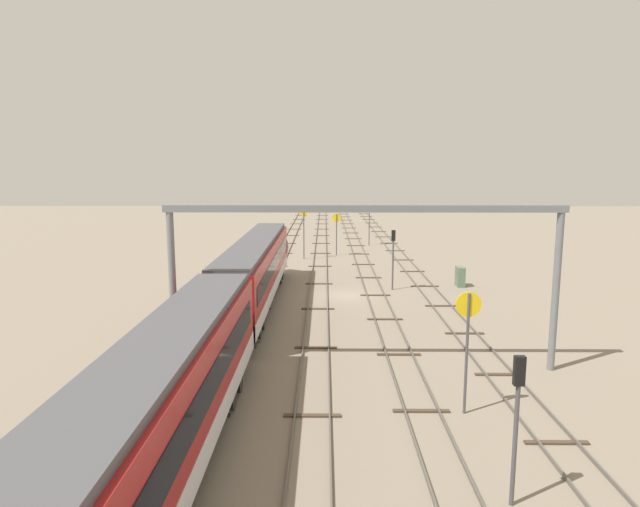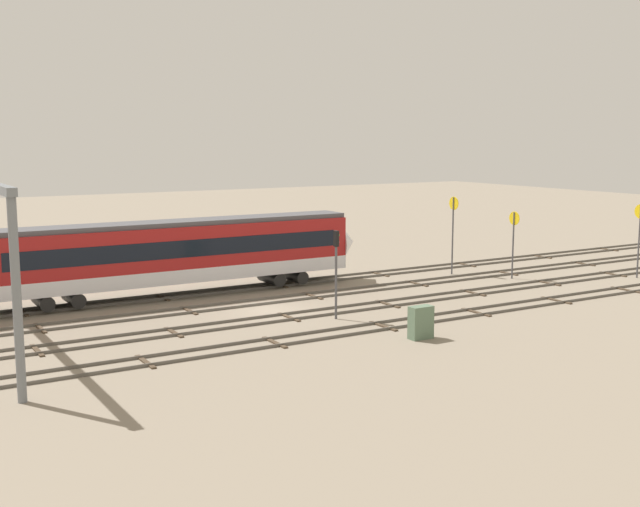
{
  "view_description": "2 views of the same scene",
  "coord_description": "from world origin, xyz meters",
  "px_view_note": "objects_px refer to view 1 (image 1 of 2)",
  "views": [
    {
      "loc": [
        -42.39,
        1.8,
        10.23
      ],
      "look_at": [
        2.37,
        2.2,
        3.06
      ],
      "focal_mm": 30.23,
      "sensor_mm": 36.0,
      "label": 1
    },
    {
      "loc": [
        -21.45,
        -41.39,
        10.3
      ],
      "look_at": [
        5.52,
        3.4,
        2.6
      ],
      "focal_mm": 44.56,
      "sensor_mm": 36.0,
      "label": 2
    }
  ],
  "objects_px": {
    "signal_light_trackside_departure": "(517,409)",
    "relay_cabinet": "(460,277)",
    "overhead_gantry": "(364,245)",
    "signal_light_trackside_approach": "(393,251)",
    "speed_sign_near_foreground": "(304,225)",
    "speed_sign_distant_end": "(467,333)",
    "speed_sign_far_trackside": "(337,228)",
    "speed_sign_mid_trackside": "(369,218)"
  },
  "relations": [
    {
      "from": "signal_light_trackside_departure",
      "to": "relay_cabinet",
      "type": "xyz_separation_m",
      "value": [
        30.76,
        -6.04,
        -2.25
      ]
    },
    {
      "from": "speed_sign_far_trackside",
      "to": "relay_cabinet",
      "type": "xyz_separation_m",
      "value": [
        -16.66,
        -10.4,
        -2.42
      ]
    },
    {
      "from": "signal_light_trackside_approach",
      "to": "relay_cabinet",
      "type": "distance_m",
      "value": 6.65
    },
    {
      "from": "overhead_gantry",
      "to": "signal_light_trackside_approach",
      "type": "relative_size",
      "value": 3.9
    },
    {
      "from": "overhead_gantry",
      "to": "signal_light_trackside_approach",
      "type": "height_order",
      "value": "overhead_gantry"
    },
    {
      "from": "speed_sign_distant_end",
      "to": "signal_light_trackside_approach",
      "type": "bearing_deg",
      "value": 0.37
    },
    {
      "from": "speed_sign_far_trackside",
      "to": "overhead_gantry",
      "type": "bearing_deg",
      "value": -179.07
    },
    {
      "from": "speed_sign_mid_trackside",
      "to": "speed_sign_far_trackside",
      "type": "distance_m",
      "value": 9.33
    },
    {
      "from": "speed_sign_distant_end",
      "to": "relay_cabinet",
      "type": "height_order",
      "value": "speed_sign_distant_end"
    },
    {
      "from": "speed_sign_mid_trackside",
      "to": "relay_cabinet",
      "type": "relative_size",
      "value": 3.19
    },
    {
      "from": "speed_sign_near_foreground",
      "to": "relay_cabinet",
      "type": "xyz_separation_m",
      "value": [
        -14.11,
        -14.12,
        -2.99
      ]
    },
    {
      "from": "speed_sign_near_foreground",
      "to": "relay_cabinet",
      "type": "relative_size",
      "value": 3.44
    },
    {
      "from": "overhead_gantry",
      "to": "signal_light_trackside_departure",
      "type": "bearing_deg",
      "value": -161.41
    },
    {
      "from": "signal_light_trackside_approach",
      "to": "relay_cabinet",
      "type": "xyz_separation_m",
      "value": [
        1.34,
        -6.04,
        -2.43
      ]
    },
    {
      "from": "speed_sign_distant_end",
      "to": "relay_cabinet",
      "type": "distance_m",
      "value": 25.36
    },
    {
      "from": "signal_light_trackside_approach",
      "to": "speed_sign_far_trackside",
      "type": "bearing_deg",
      "value": 13.6
    },
    {
      "from": "overhead_gantry",
      "to": "speed_sign_near_foreground",
      "type": "relative_size",
      "value": 3.37
    },
    {
      "from": "signal_light_trackside_departure",
      "to": "relay_cabinet",
      "type": "height_order",
      "value": "signal_light_trackside_departure"
    },
    {
      "from": "relay_cabinet",
      "to": "speed_sign_distant_end",
      "type": "bearing_deg",
      "value": 166.49
    },
    {
      "from": "speed_sign_near_foreground",
      "to": "relay_cabinet",
      "type": "bearing_deg",
      "value": -134.98
    },
    {
      "from": "overhead_gantry",
      "to": "speed_sign_near_foreground",
      "type": "distance_m",
      "value": 34.03
    },
    {
      "from": "speed_sign_mid_trackside",
      "to": "speed_sign_near_foreground",
      "type": "bearing_deg",
      "value": 142.52
    },
    {
      "from": "speed_sign_distant_end",
      "to": "signal_light_trackside_departure",
      "type": "relative_size",
      "value": 1.1
    },
    {
      "from": "overhead_gantry",
      "to": "speed_sign_far_trackside",
      "type": "relative_size",
      "value": 4.01
    },
    {
      "from": "signal_light_trackside_approach",
      "to": "relay_cabinet",
      "type": "bearing_deg",
      "value": -77.48
    },
    {
      "from": "signal_light_trackside_approach",
      "to": "speed_sign_mid_trackside",
      "type": "bearing_deg",
      "value": -0.31
    },
    {
      "from": "speed_sign_far_trackside",
      "to": "signal_light_trackside_departure",
      "type": "bearing_deg",
      "value": -174.75
    },
    {
      "from": "speed_sign_mid_trackside",
      "to": "signal_light_trackside_departure",
      "type": "height_order",
      "value": "speed_sign_mid_trackside"
    },
    {
      "from": "overhead_gantry",
      "to": "speed_sign_distant_end",
      "type": "relative_size",
      "value": 3.79
    },
    {
      "from": "speed_sign_near_foreground",
      "to": "signal_light_trackside_departure",
      "type": "relative_size",
      "value": 1.23
    },
    {
      "from": "speed_sign_near_foreground",
      "to": "relay_cabinet",
      "type": "height_order",
      "value": "speed_sign_near_foreground"
    },
    {
      "from": "speed_sign_mid_trackside",
      "to": "signal_light_trackside_approach",
      "type": "relative_size",
      "value": 1.07
    },
    {
      "from": "speed_sign_distant_end",
      "to": "overhead_gantry",
      "type": "bearing_deg",
      "value": 38.21
    },
    {
      "from": "speed_sign_near_foreground",
      "to": "speed_sign_distant_end",
      "type": "height_order",
      "value": "speed_sign_near_foreground"
    },
    {
      "from": "speed_sign_mid_trackside",
      "to": "signal_light_trackside_departure",
      "type": "bearing_deg",
      "value": 179.86
    },
    {
      "from": "speed_sign_near_foreground",
      "to": "signal_light_trackside_departure",
      "type": "bearing_deg",
      "value": -169.79
    },
    {
      "from": "overhead_gantry",
      "to": "speed_sign_far_trackside",
      "type": "height_order",
      "value": "overhead_gantry"
    },
    {
      "from": "speed_sign_distant_end",
      "to": "speed_sign_far_trackside",
      "type": "bearing_deg",
      "value": 6.24
    },
    {
      "from": "signal_light_trackside_approach",
      "to": "overhead_gantry",
      "type": "bearing_deg",
      "value": 168.29
    },
    {
      "from": "speed_sign_near_foreground",
      "to": "speed_sign_far_trackside",
      "type": "height_order",
      "value": "speed_sign_near_foreground"
    },
    {
      "from": "signal_light_trackside_departure",
      "to": "relay_cabinet",
      "type": "bearing_deg",
      "value": -11.1
    },
    {
      "from": "overhead_gantry",
      "to": "speed_sign_far_trackside",
      "type": "distance_m",
      "value": 36.35
    }
  ]
}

